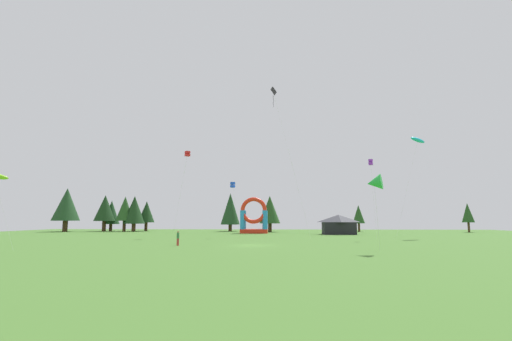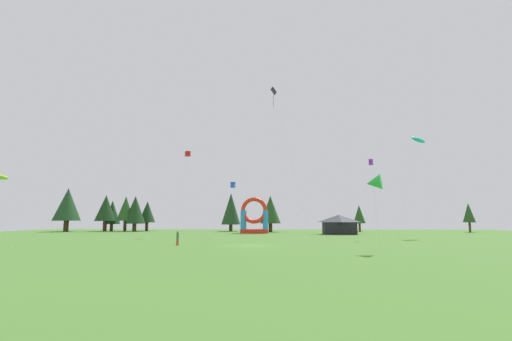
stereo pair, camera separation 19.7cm
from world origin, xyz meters
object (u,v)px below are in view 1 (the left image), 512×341
kite_red_box (187,154)px  kite_blue_box (233,185)px  kite_cyan_parafoil (418,140)px  person_midfield (178,237)px  festival_tent (339,225)px  kite_purple_box (371,162)px  inflatable_yellow_castle (254,219)px  kite_black_diamond (273,93)px  kite_green_delta (374,183)px

kite_red_box → kite_blue_box: kite_red_box is taller
kite_cyan_parafoil → person_midfield: (-34.34, -20.46, -14.90)m
kite_blue_box → festival_tent: bearing=32.9°
kite_purple_box → kite_blue_box: bearing=169.2°
inflatable_yellow_castle → kite_purple_box: bearing=-47.9°
inflatable_yellow_castle → festival_tent: inflatable_yellow_castle is taller
kite_purple_box → kite_red_box: (-28.48, 5.08, 2.45)m
kite_black_diamond → festival_tent: (12.06, 18.00, -19.35)m
kite_red_box → person_midfield: size_ratio=8.90×
kite_cyan_parafoil → kite_blue_box: kite_cyan_parafoil is taller
kite_purple_box → festival_tent: size_ratio=1.99×
kite_cyan_parafoil → kite_red_box: size_ratio=1.18×
kite_cyan_parafoil → kite_black_diamond: size_ratio=0.76×
kite_green_delta → kite_black_diamond: bearing=116.7°
inflatable_yellow_castle → festival_tent: 16.76m
kite_red_box → festival_tent: 30.81m
festival_tent → kite_black_diamond: bearing=-123.8°
kite_purple_box → kite_blue_box: (-20.76, 3.95, -2.84)m
inflatable_yellow_castle → festival_tent: size_ratio=1.24×
kite_cyan_parafoil → inflatable_yellow_castle: bearing=154.5°
kite_purple_box → festival_tent: kite_purple_box is taller
kite_black_diamond → inflatable_yellow_castle: 29.18m
kite_purple_box → inflatable_yellow_castle: size_ratio=1.60×
kite_blue_box → kite_red_box: bearing=171.6°
kite_green_delta → kite_purple_box: bearing=75.8°
person_midfield → festival_tent: size_ratio=0.27×
kite_red_box → kite_blue_box: bearing=-8.4°
kite_red_box → kite_black_diamond: bearing=-26.4°
kite_blue_box → person_midfield: size_ratio=5.53×
kite_green_delta → kite_cyan_parafoil: size_ratio=0.42×
kite_cyan_parafoil → kite_blue_box: size_ratio=1.91×
kite_red_box → kite_black_diamond: 17.67m
kite_red_box → person_midfield: 22.81m
kite_red_box → festival_tent: kite_red_box is taller
kite_cyan_parafoil → festival_tent: size_ratio=2.85×
festival_tent → kite_blue_box: bearing=-147.1°
kite_blue_box → kite_black_diamond: bearing=-42.2°
inflatable_yellow_castle → festival_tent: (16.18, -4.28, -0.97)m
person_midfield → kite_purple_box: bearing=45.7°
kite_red_box → kite_cyan_parafoil: bearing=2.7°
kite_cyan_parafoil → festival_tent: kite_cyan_parafoil is taller
kite_green_delta → kite_black_diamond: kite_black_diamond is taller
kite_cyan_parafoil → festival_tent: 20.47m
kite_green_delta → festival_tent: (2.95, 36.10, -4.28)m
kite_red_box → inflatable_yellow_castle: size_ratio=1.94×
kite_red_box → festival_tent: bearing=22.5°
kite_purple_box → kite_green_delta: kite_purple_box is taller
kite_red_box → festival_tent: size_ratio=2.41×
person_midfield → inflatable_yellow_castle: size_ratio=0.22×
festival_tent → kite_purple_box: bearing=-82.4°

